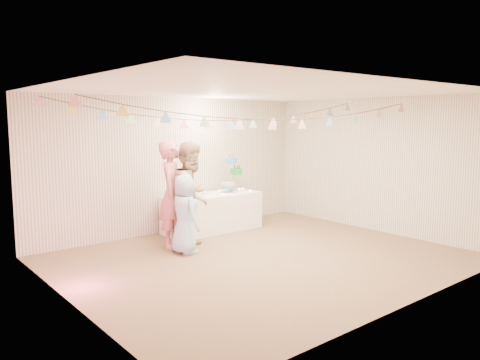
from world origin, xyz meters
TOP-DOWN VIEW (x-y plane):
  - floor at (0.00, 0.00)m, footprint 6.00×6.00m
  - ceiling at (0.00, 0.00)m, footprint 6.00×6.00m
  - back_wall at (0.00, 2.50)m, footprint 6.00×6.00m
  - front_wall at (0.00, -2.50)m, footprint 6.00×6.00m
  - left_wall at (-3.00, 0.00)m, footprint 5.00×5.00m
  - right_wall at (3.00, 0.00)m, footprint 5.00×5.00m
  - table at (0.50, 2.02)m, footprint 1.94×0.77m
  - cake_stand at (1.05, 2.07)m, footprint 0.64×0.38m
  - cake_bottom at (0.90, 2.01)m, footprint 0.31×0.31m
  - cake_middle at (1.23, 2.16)m, footprint 0.27×0.27m
  - cake_top_tier at (0.99, 2.04)m, footprint 0.25×0.25m
  - platter at (-0.11, 1.97)m, footprint 0.33×0.33m
  - posy at (0.32, 2.07)m, footprint 0.12×0.12m
  - person_adult_a at (-0.73, 1.48)m, footprint 0.77×0.79m
  - person_adult_b at (-0.50, 1.24)m, footprint 1.11×1.04m
  - person_child at (-0.79, 1.02)m, footprint 0.44×0.65m
  - bunting_back at (0.00, 1.10)m, footprint 5.60×1.10m
  - bunting_front at (0.00, -0.20)m, footprint 5.60×0.90m
  - tealight_0 at (-0.30, 1.87)m, footprint 0.04×0.04m
  - tealight_1 at (0.15, 2.20)m, footprint 0.04×0.04m
  - tealight_2 at (0.60, 1.80)m, footprint 0.04×0.04m
  - tealight_3 at (0.85, 2.24)m, footprint 0.04×0.04m
  - tealight_4 at (1.32, 1.84)m, footprint 0.04×0.04m
  - tealight_5 at (1.40, 2.17)m, footprint 0.04×0.04m
  - tealight_6 at (1.27, 2.13)m, footprint 0.04×0.04m

SIDE VIEW (x-z plane):
  - floor at x=0.00m, z-range 0.00..0.00m
  - table at x=0.50m, z-range 0.00..0.73m
  - person_child at x=-0.79m, z-range 0.00..1.30m
  - tealight_0 at x=-0.30m, z-range 0.73..0.76m
  - tealight_1 at x=0.15m, z-range 0.73..0.76m
  - tealight_2 at x=0.60m, z-range 0.73..0.76m
  - tealight_3 at x=0.85m, z-range 0.73..0.76m
  - tealight_4 at x=1.32m, z-range 0.73..0.76m
  - tealight_5 at x=1.40m, z-range 0.73..0.76m
  - tealight_6 at x=1.27m, z-range 0.73..0.76m
  - platter at x=-0.11m, z-range 0.75..0.77m
  - posy at x=0.32m, z-range 0.75..0.89m
  - cake_bottom at x=0.90m, z-range 0.76..0.91m
  - person_adult_b at x=-0.50m, z-range 0.00..1.81m
  - person_adult_a at x=-0.73m, z-range 0.00..1.83m
  - cake_middle at x=1.23m, z-range 1.00..1.22m
  - cake_stand at x=1.05m, z-range 0.75..1.47m
  - back_wall at x=0.00m, z-range 1.30..1.30m
  - front_wall at x=0.00m, z-range 1.30..1.30m
  - left_wall at x=-3.00m, z-range 1.30..1.30m
  - right_wall at x=3.00m, z-range 1.30..1.30m
  - cake_top_tier at x=0.99m, z-range 1.28..1.47m
  - bunting_front at x=0.00m, z-range 2.14..2.50m
  - bunting_back at x=0.00m, z-range 2.15..2.55m
  - ceiling at x=0.00m, z-range 2.60..2.60m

